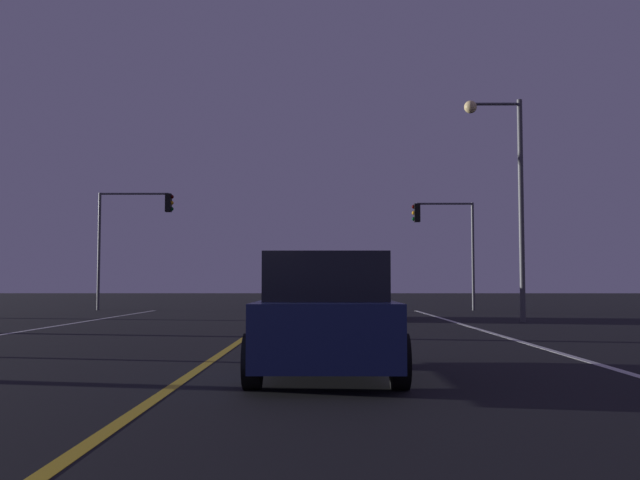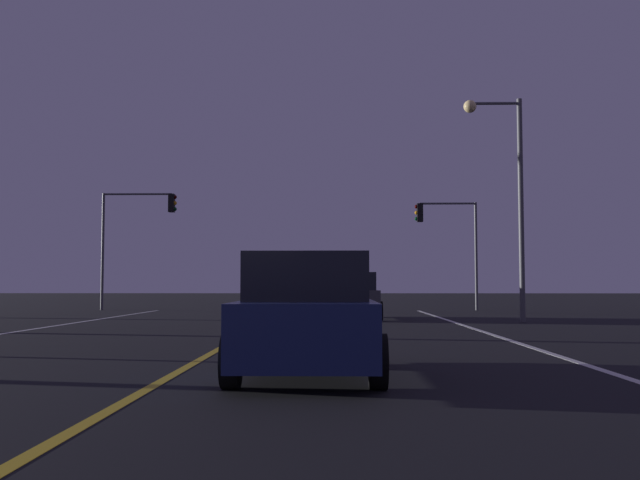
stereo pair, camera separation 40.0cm
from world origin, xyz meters
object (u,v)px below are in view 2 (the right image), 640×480
Objects in this scene: car_lead_same_lane at (308,317)px; traffic_light_near_left at (138,223)px; traffic_light_near_right at (446,230)px; car_ahead_far at (353,296)px; street_lamp_right_far at (507,179)px.

traffic_light_near_left is at bearing 20.40° from car_lead_same_lane.
traffic_light_near_right reaches higher than car_lead_same_lane.
car_lead_same_lane is at bearing 77.01° from traffic_light_near_right.
car_ahead_far is at bearing 61.23° from traffic_light_near_right.
traffic_light_near_right reaches higher than car_ahead_far.
car_ahead_far is 0.75× the size of traffic_light_near_left.
car_lead_same_lane is 27.09m from traffic_light_near_left.
traffic_light_near_left is (-9.36, 25.18, 3.47)m from car_lead_same_lane.
street_lamp_right_far is at bearing 92.12° from traffic_light_near_right.
street_lamp_right_far is (5.19, -2.17, 4.01)m from car_ahead_far.
traffic_light_near_right is at bearing -28.77° from car_ahead_far.
car_ahead_far is 1.00× the size of car_lead_same_lane.
traffic_light_near_right is 15.18m from traffic_light_near_left.
traffic_light_near_left is at bearing 49.95° from car_ahead_far.
street_lamp_right_far reaches higher than car_lead_same_lane.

